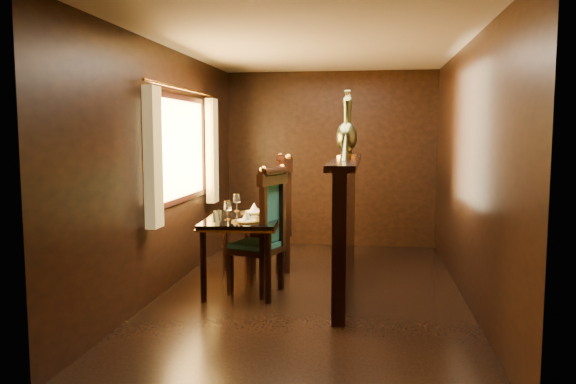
% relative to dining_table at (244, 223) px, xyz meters
% --- Properties ---
extents(ground, '(5.00, 5.00, 0.00)m').
position_rel_dining_table_xyz_m(ground, '(0.73, -0.13, -0.68)').
color(ground, black).
rests_on(ground, ground).
extents(room_shell, '(3.04, 5.04, 2.52)m').
position_rel_dining_table_xyz_m(room_shell, '(0.65, -0.11, 0.90)').
color(room_shell, black).
rests_on(room_shell, ground).
extents(partition, '(0.26, 2.70, 1.36)m').
position_rel_dining_table_xyz_m(partition, '(1.06, 0.17, 0.03)').
color(partition, black).
rests_on(partition, ground).
extents(dining_table, '(0.86, 1.32, 0.95)m').
position_rel_dining_table_xyz_m(dining_table, '(0.00, 0.00, 0.00)').
color(dining_table, black).
rests_on(dining_table, ground).
extents(chair_left, '(0.60, 0.62, 1.31)m').
position_rel_dining_table_xyz_m(chair_left, '(0.28, -0.23, 0.00)').
color(chair_left, black).
rests_on(chair_left, ground).
extents(chair_right, '(0.65, 0.67, 1.39)m').
position_rel_dining_table_xyz_m(chair_right, '(0.22, 0.80, 0.04)').
color(chair_right, black).
rests_on(chair_right, ground).
extents(peacock_left, '(0.23, 0.60, 0.72)m').
position_rel_dining_table_xyz_m(peacock_left, '(1.06, 0.11, 1.04)').
color(peacock_left, '#1B533C').
rests_on(peacock_left, partition).
extents(peacock_right, '(0.21, 0.57, 0.67)m').
position_rel_dining_table_xyz_m(peacock_right, '(1.06, 0.56, 1.02)').
color(peacock_right, '#1B533C').
rests_on(peacock_right, partition).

